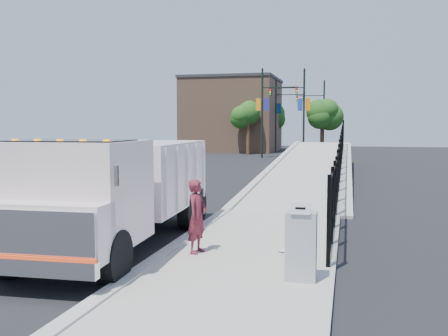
# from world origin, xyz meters

# --- Properties ---
(ground) EXTENTS (120.00, 120.00, 0.00)m
(ground) POSITION_xyz_m (0.00, 0.00, 0.00)
(ground) COLOR black
(ground) RESTS_ON ground
(sidewalk) EXTENTS (3.55, 12.00, 0.12)m
(sidewalk) POSITION_xyz_m (1.93, -2.00, 0.06)
(sidewalk) COLOR #9E998E
(sidewalk) RESTS_ON ground
(curb) EXTENTS (0.30, 12.00, 0.16)m
(curb) POSITION_xyz_m (0.00, -2.00, 0.08)
(curb) COLOR #ADAAA3
(curb) RESTS_ON ground
(ramp) EXTENTS (3.95, 24.06, 3.19)m
(ramp) POSITION_xyz_m (2.12, 16.00, 0.00)
(ramp) COLOR #9E998E
(ramp) RESTS_ON ground
(iron_fence) EXTENTS (0.10, 28.00, 1.80)m
(iron_fence) POSITION_xyz_m (3.55, 12.00, 0.90)
(iron_fence) COLOR black
(iron_fence) RESTS_ON ground
(truck) EXTENTS (2.90, 7.93, 2.68)m
(truck) POSITION_xyz_m (-1.44, -1.08, 1.51)
(truck) COLOR black
(truck) RESTS_ON ground
(worker) EXTENTS (0.49, 0.65, 1.63)m
(worker) POSITION_xyz_m (0.69, -1.55, 0.94)
(worker) COLOR maroon
(worker) RESTS_ON sidewalk
(utility_cabinet) EXTENTS (0.55, 0.40, 1.25)m
(utility_cabinet) POSITION_xyz_m (3.10, -2.97, 0.75)
(utility_cabinet) COLOR gray
(utility_cabinet) RESTS_ON sidewalk
(arrow_sign) EXTENTS (0.35, 0.04, 0.22)m
(arrow_sign) POSITION_xyz_m (3.10, -3.19, 1.48)
(arrow_sign) COLOR white
(arrow_sign) RESTS_ON utility_cabinet
(debris) EXTENTS (0.30, 0.30, 0.07)m
(debris) POSITION_xyz_m (2.56, -1.01, 0.16)
(debris) COLOR silver
(debris) RESTS_ON sidewalk
(light_pole_0) EXTENTS (3.78, 0.22, 8.00)m
(light_pole_0) POSITION_xyz_m (-3.34, 32.60, 4.36)
(light_pole_0) COLOR black
(light_pole_0) RESTS_ON ground
(light_pole_1) EXTENTS (3.78, 0.22, 8.00)m
(light_pole_1) POSITION_xyz_m (-0.32, 33.55, 4.36)
(light_pole_1) COLOR black
(light_pole_1) RESTS_ON ground
(light_pole_2) EXTENTS (3.77, 0.22, 8.00)m
(light_pole_2) POSITION_xyz_m (-3.66, 43.49, 4.36)
(light_pole_2) COLOR black
(light_pole_2) RESTS_ON ground
(light_pole_3) EXTENTS (3.78, 0.22, 8.00)m
(light_pole_3) POSITION_xyz_m (0.86, 45.95, 4.36)
(light_pole_3) COLOR black
(light_pole_3) RESTS_ON ground
(tree_0) EXTENTS (2.43, 2.43, 5.22)m
(tree_0) POSITION_xyz_m (-5.89, 37.44, 3.93)
(tree_0) COLOR #382314
(tree_0) RESTS_ON ground
(tree_1) EXTENTS (2.66, 2.66, 5.33)m
(tree_1) POSITION_xyz_m (1.19, 41.86, 3.95)
(tree_1) COLOR #382314
(tree_1) RESTS_ON ground
(tree_2) EXTENTS (3.05, 3.05, 5.52)m
(tree_2) POSITION_xyz_m (-5.02, 47.98, 3.97)
(tree_2) COLOR #382314
(tree_2) RESTS_ON ground
(building) EXTENTS (10.00, 10.00, 8.00)m
(building) POSITION_xyz_m (-9.00, 44.00, 4.00)
(building) COLOR #8C664C
(building) RESTS_ON ground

